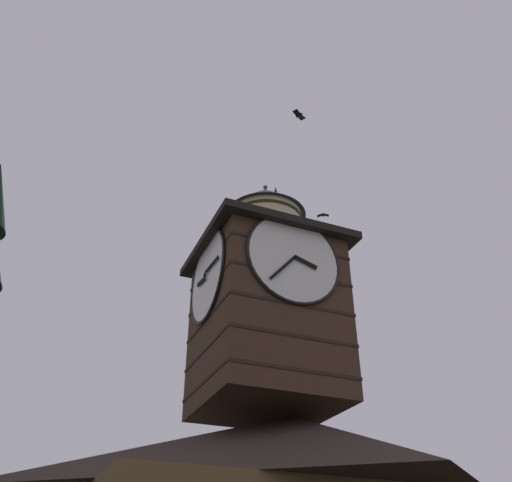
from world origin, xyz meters
The scene contains 5 objects.
clock_tower centered at (-0.74, -1.69, 9.59)m, with size 4.63×4.63×8.20m.
pine_tree_behind centered at (-3.18, -5.93, 7.59)m, with size 5.66×5.66×18.03m.
moon centered at (-15.26, -29.64, 11.73)m, with size 1.68×1.68×1.68m.
flying_bird_high centered at (-5.25, -5.26, 16.54)m, with size 0.55×0.40×0.12m.
flying_bird_low centered at (-1.33, 0.10, 16.39)m, with size 0.59×0.44×0.15m.
Camera 1 is at (5.85, 13.07, 1.56)m, focal length 39.64 mm.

